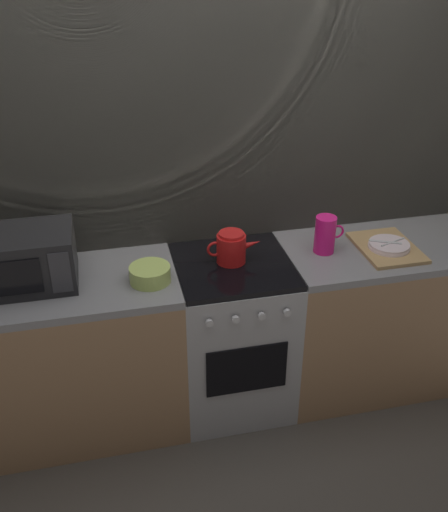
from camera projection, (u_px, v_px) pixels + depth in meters
ground_plane at (232, 396)px, 3.41m from camera, size 8.00×8.00×0.00m
back_wall at (219, 186)px, 3.10m from camera, size 3.60×0.05×2.40m
counter_left at (65, 358)px, 3.01m from camera, size 1.20×0.60×0.90m
stove_unit at (233, 334)px, 3.19m from camera, size 0.60×0.63×0.90m
counter_right at (383, 313)px, 3.36m from camera, size 1.20×0.60×0.90m
microwave at (25, 259)px, 2.74m from camera, size 0.46×0.35×0.27m
kettle at (231, 248)px, 2.95m from camera, size 0.28×0.15×0.17m
mixing_bowl at (150, 274)px, 2.80m from camera, size 0.20×0.20×0.08m
pitcher at (325, 234)px, 3.03m from camera, size 0.16×0.11×0.20m
dish_pile at (387, 247)px, 3.09m from camera, size 0.30×0.40×0.06m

